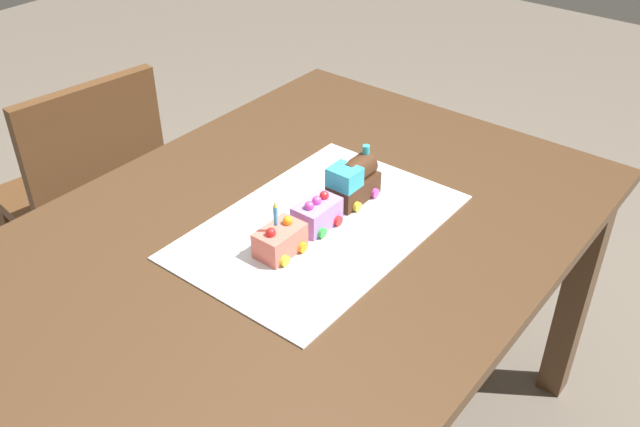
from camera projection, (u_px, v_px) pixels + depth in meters
dining_table at (297, 269)px, 1.53m from camera, size 1.40×1.00×0.74m
chair at (88, 196)px, 2.06m from camera, size 0.45×0.45×0.86m
cake_board at (320, 226)px, 1.47m from camera, size 0.60×0.40×0.00m
cake_locomotive at (353, 181)px, 1.53m from camera, size 0.14×0.08×0.12m
cake_car_caboose_lavender at (317, 214)px, 1.46m from camera, size 0.10×0.08×0.07m
cake_car_gondola_coral at (280, 240)px, 1.38m from camera, size 0.10×0.08×0.07m
birthday_candle at (276, 214)px, 1.34m from camera, size 0.01×0.01×0.05m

